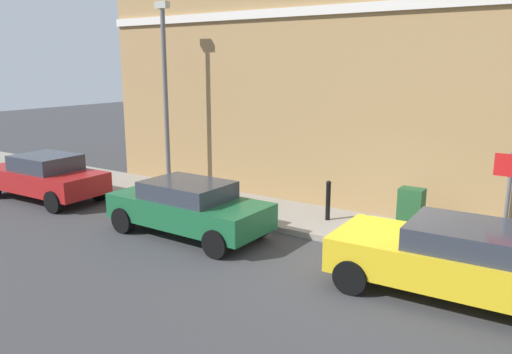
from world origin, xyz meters
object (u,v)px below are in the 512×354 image
car_red (45,176)px  bollard_near_cabinet (328,199)px  car_green (189,207)px  car_yellow (461,259)px  utility_cabinet (410,214)px  lamppost (165,90)px  street_sign (508,193)px

car_red → bollard_near_cabinet: (2.47, -8.34, -0.02)m
car_green → car_red: 5.87m
car_yellow → bollard_near_cabinet: car_yellow is taller
car_yellow → bollard_near_cabinet: 4.49m
utility_cabinet → lamppost: lamppost is taller
street_sign → utility_cabinet: bearing=69.0°
car_green → lamppost: size_ratio=0.71×
utility_cabinet → lamppost: (0.11, 7.68, 2.62)m
car_green → street_sign: street_sign is taller
car_green → car_red: (0.08, 5.86, 0.01)m
car_green → car_red: car_red is taller
car_green → utility_cabinet: 5.23m
car_green → bollard_near_cabinet: bearing=-133.3°
car_yellow → car_red: size_ratio=1.08×
car_red → utility_cabinet: (2.37, -10.49, -0.04)m
car_green → utility_cabinet: size_ratio=3.53×
car_red → lamppost: size_ratio=0.73×
car_green → car_yellow: bearing=-178.3°
car_yellow → car_green: (-0.09, 6.23, -0.01)m
utility_cabinet → lamppost: size_ratio=0.20×
street_sign → car_red: bearing=97.2°
car_green → utility_cabinet: (2.45, -4.62, -0.03)m
utility_cabinet → street_sign: (-0.79, -2.06, 0.98)m
car_yellow → bollard_near_cabinet: size_ratio=4.34×
utility_cabinet → car_red: bearing=102.7°
car_red → lamppost: lamppost is taller
street_sign → car_green: bearing=104.0°
car_red → bollard_near_cabinet: car_red is taller
car_green → lamppost: lamppost is taller
car_yellow → lamppost: lamppost is taller
car_red → bollard_near_cabinet: 8.70m
car_red → lamppost: bearing=-140.0°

